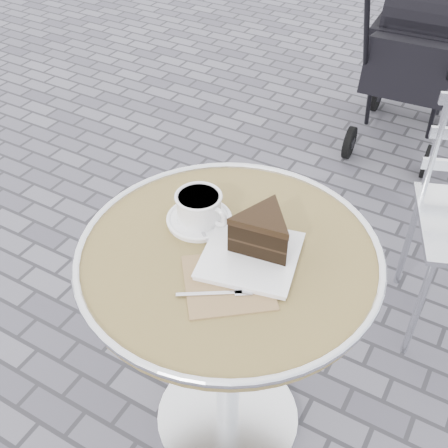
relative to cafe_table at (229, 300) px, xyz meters
The scene contains 5 objects.
ground 0.57m from the cafe_table, ahead, with size 80.00×80.00×0.00m, color slate.
cafe_table is the anchor object (origin of this frame).
cappuccino_set 0.24m from the cafe_table, 153.06° to the left, with size 0.16×0.16×0.08m.
cake_plate_set 0.23m from the cafe_table, 23.36° to the left, with size 0.27×0.36×0.11m.
baby_stroller 1.95m from the cafe_table, 90.76° to the left, with size 0.48×0.94×0.96m.
Camera 1 is at (0.46, -0.82, 1.63)m, focal length 45.00 mm.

